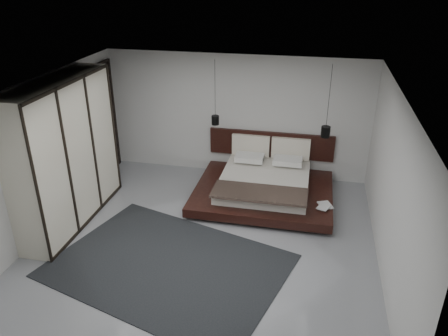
% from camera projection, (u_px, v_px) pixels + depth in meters
% --- Properties ---
extents(floor, '(6.00, 6.00, 0.00)m').
position_uv_depth(floor, '(205.00, 242.00, 7.89)').
color(floor, gray).
rests_on(floor, ground).
extents(ceiling, '(6.00, 6.00, 0.00)m').
position_uv_depth(ceiling, '(201.00, 90.00, 6.69)').
color(ceiling, white).
rests_on(ceiling, wall_back).
extents(wall_back, '(6.00, 0.00, 6.00)m').
position_uv_depth(wall_back, '(236.00, 116.00, 9.95)').
color(wall_back, silver).
rests_on(wall_back, floor).
extents(wall_front, '(6.00, 0.00, 6.00)m').
position_uv_depth(wall_front, '(133.00, 292.00, 4.64)').
color(wall_front, silver).
rests_on(wall_front, floor).
extents(wall_left, '(0.00, 6.00, 6.00)m').
position_uv_depth(wall_left, '(42.00, 157.00, 7.86)').
color(wall_left, silver).
rests_on(wall_left, floor).
extents(wall_right, '(0.00, 6.00, 6.00)m').
position_uv_depth(wall_right, '(392.00, 190.00, 6.73)').
color(wall_right, silver).
rests_on(wall_right, floor).
extents(lattice_screen, '(0.05, 0.90, 2.60)m').
position_uv_depth(lattice_screen, '(106.00, 119.00, 10.06)').
color(lattice_screen, black).
rests_on(lattice_screen, floor).
extents(bed, '(2.85, 2.42, 1.09)m').
position_uv_depth(bed, '(264.00, 184.00, 9.29)').
color(bed, black).
rests_on(bed, floor).
extents(book_lower, '(0.34, 0.38, 0.03)m').
position_uv_depth(book_lower, '(320.00, 206.00, 8.49)').
color(book_lower, '#99724C').
rests_on(book_lower, bed).
extents(book_upper, '(0.30, 0.34, 0.02)m').
position_uv_depth(book_upper, '(319.00, 206.00, 8.46)').
color(book_upper, '#99724C').
rests_on(book_upper, book_lower).
extents(pendant_left, '(0.16, 0.16, 1.41)m').
position_uv_depth(pendant_left, '(215.00, 120.00, 9.40)').
color(pendant_left, black).
rests_on(pendant_left, ceiling).
extents(pendant_right, '(0.19, 0.19, 1.51)m').
position_uv_depth(pendant_right, '(326.00, 132.00, 9.00)').
color(pendant_right, black).
rests_on(pendant_right, ceiling).
extents(wardrobe, '(0.66, 2.81, 2.76)m').
position_uv_depth(wardrobe, '(65.00, 154.00, 8.04)').
color(wardrobe, beige).
rests_on(wardrobe, floor).
extents(rug, '(4.31, 3.59, 0.02)m').
position_uv_depth(rug, '(168.00, 265.00, 7.26)').
color(rug, black).
rests_on(rug, floor).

